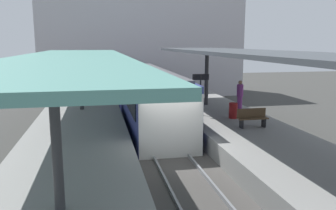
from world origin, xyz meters
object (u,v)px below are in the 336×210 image
Objects in this scene: platform_bench at (252,117)px; passenger_mid_platform at (240,95)px; litter_bin at (233,111)px; platform_sign at (201,85)px; commuter_train at (147,96)px.

passenger_mid_platform is (0.90, 3.54, 0.46)m from platform_bench.
platform_bench reaches higher than litter_bin.
platform_sign is at bearing 141.93° from litter_bin.
passenger_mid_platform reaches higher than platform_bench.
commuter_train is 6.37× the size of platform_sign.
litter_bin is 0.45× the size of passenger_mid_platform.
platform_bench is 1.99m from litter_bin.
litter_bin is (1.43, -1.12, -1.22)m from platform_sign.
passenger_mid_platform is at bearing 10.21° from platform_sign.
platform_bench is 3.65m from platform_sign.
platform_bench is 0.79× the size of passenger_mid_platform.
litter_bin is (3.94, -3.82, -0.33)m from commuter_train.
commuter_train is 7.96× the size of passenger_mid_platform.
commuter_train is 3.80m from platform_sign.
platform_bench is at bearing -86.66° from litter_bin.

